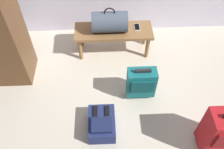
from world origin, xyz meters
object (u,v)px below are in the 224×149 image
at_px(duffel_bag_slate, 110,22).
at_px(suitcase_small_teal, 141,83).
at_px(bench, 114,33).
at_px(cell_phone, 137,27).
at_px(backpack_navy, 102,124).

height_order(duffel_bag_slate, suitcase_small_teal, duffel_bag_slate).
height_order(bench, duffel_bag_slate, duffel_bag_slate).
bearing_deg(cell_phone, suitcase_small_teal, -92.03).
xyz_separation_m(suitcase_small_teal, backpack_navy, (-0.46, -0.42, -0.15)).
bearing_deg(bench, cell_phone, 7.85).
height_order(cell_phone, backpack_navy, cell_phone).
bearing_deg(backpack_navy, cell_phone, 68.37).
bearing_deg(bench, duffel_bag_slate, 180.00).
xyz_separation_m(duffel_bag_slate, suitcase_small_teal, (0.33, -0.76, -0.26)).
bearing_deg(cell_phone, duffel_bag_slate, -173.21).
distance_m(duffel_bag_slate, backpack_navy, 1.25).
distance_m(bench, duffel_bag_slate, 0.19).
xyz_separation_m(bench, backpack_navy, (-0.18, -1.18, -0.22)).
bearing_deg(suitcase_small_teal, bench, 109.96).
relative_size(cell_phone, backpack_navy, 0.38).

